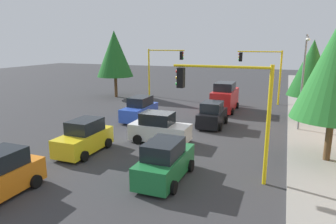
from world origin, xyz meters
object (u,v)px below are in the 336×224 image
Objects in this scene: traffic_signal_near_left at (228,99)px; car_blue at (140,109)px; traffic_signal_far_left at (263,66)px; traffic_signal_far_right at (163,63)px; car_yellow at (84,138)px; street_lamp_curbside at (303,73)px; car_white at (159,129)px; tree_roadside_mid at (312,68)px; car_black at (212,115)px; tree_opposite_side at (115,54)px; car_green at (165,162)px; delivery_van_red at (225,98)px.

car_blue is at bearing -134.62° from traffic_signal_near_left.
traffic_signal_near_left is at bearing -0.06° from traffic_signal_far_left.
car_yellow is (19.43, 2.81, -3.14)m from traffic_signal_far_right.
car_blue is (0.75, -12.50, -3.45)m from street_lamp_curbside.
traffic_signal_far_right is 0.81× the size of street_lamp_curbside.
traffic_signal_far_left is 17.09m from car_white.
tree_roadside_mid reaches higher than car_yellow.
car_black is (10.97, 8.61, -3.14)m from traffic_signal_far_right.
street_lamp_curbside is 15.49m from car_yellow.
car_white is at bearing -57.05° from street_lamp_curbside.
street_lamp_curbside is 1.05× the size of tree_roadside_mid.
car_blue is (11.14, 2.40, -3.14)m from traffic_signal_far_right.
car_green is at bearing 36.11° from tree_opposite_side.
traffic_signal_far_right is 1.37× the size of car_green.
street_lamp_curbside reaches higher than car_yellow.
delivery_van_red is at bearing -97.76° from tree_roadside_mid.
car_black is (10.97, -2.78, -3.11)m from traffic_signal_far_left.
tree_opposite_side reaches higher than delivery_van_red.
car_black is (-10.23, -0.09, -0.00)m from car_green.
tree_opposite_side is at bearing -137.19° from traffic_signal_near_left.
car_green is 6.15m from car_yellow.
traffic_signal_far_right reaches higher than car_white.
tree_roadside_mid is at bearing 79.22° from tree_opposite_side.
car_yellow is at bearing 8.22° from traffic_signal_far_right.
traffic_signal_near_left reaches higher than car_yellow.
delivery_van_red is at bearing -179.13° from car_green.
tree_opposite_side reaches higher than car_yellow.
tree_roadside_mid is 1.71× the size of car_white.
car_blue is (6.13, -6.06, -0.38)m from delivery_van_red.
car_white is (16.00, 6.25, -3.14)m from traffic_signal_far_right.
tree_opposite_side is at bearing -140.49° from car_white.
traffic_signal_far_left is at bearing -144.34° from tree_roadside_mid.
tree_opposite_side reaches higher than traffic_signal_near_left.
car_black is at bearing -14.23° from traffic_signal_far_left.
delivery_van_red is 5.97m from car_black.
traffic_signal_far_left reaches higher than car_blue.
street_lamp_curbside is (10.39, 3.51, 0.34)m from traffic_signal_far_left.
tree_opposite_side is 19.69m from car_yellow.
street_lamp_curbside is 1.46× the size of delivery_van_red.
traffic_signal_near_left is at bearing 11.03° from delivery_van_red.
car_yellow is (-0.57, -8.57, -3.02)m from traffic_signal_near_left.
delivery_van_red is (-5.38, -6.45, -3.07)m from street_lamp_curbside.
car_green is at bearing 73.37° from car_yellow.
traffic_signal_far_left is 0.84× the size of tree_roadside_mid.
traffic_signal_far_right is at bearing -158.68° from car_white.
street_lamp_curbside reaches higher than tree_roadside_mid.
tree_roadside_mid is 21.39m from tree_opposite_side.
street_lamp_curbside is at bearing 159.85° from traffic_signal_near_left.
car_green and car_yellow have the same top height.
delivery_van_red is (3.01, 13.75, -3.85)m from tree_opposite_side.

